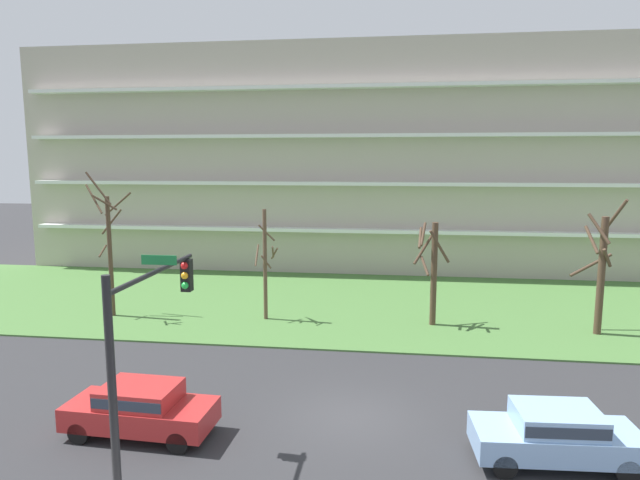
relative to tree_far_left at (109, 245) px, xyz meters
The scene contains 10 objects.
ground 16.96m from the tree_far_left, 35.98° to the right, with size 160.00×160.00×0.00m, color #2D2D30.
grass_lawn_strip 14.54m from the tree_far_left, 17.80° to the left, with size 80.00×16.00×0.08m, color #477238.
apartment_building 23.62m from the tree_far_left, 54.81° to the left, with size 52.70×14.29×16.49m.
tree_far_left is the anchor object (origin of this frame).
tree_left 8.24m from the tree_far_left, ahead, with size 1.23×1.33×5.77m.
tree_center 16.60m from the tree_far_left, ahead, with size 1.79×1.79×5.22m.
tree_right 24.27m from the tree_far_left, ahead, with size 2.07×2.03×6.47m.
sedan_red_near_left 14.06m from the tree_far_left, 58.40° to the right, with size 4.48×2.00×1.57m.
sedan_blue_center_left 22.59m from the tree_far_left, 31.52° to the right, with size 4.50×2.05×1.57m.
traffic_signal_mast 17.22m from the tree_far_left, 58.78° to the right, with size 0.90×4.66×5.93m.
Camera 1 is at (1.21, -16.61, 8.19)m, focal length 30.68 mm.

